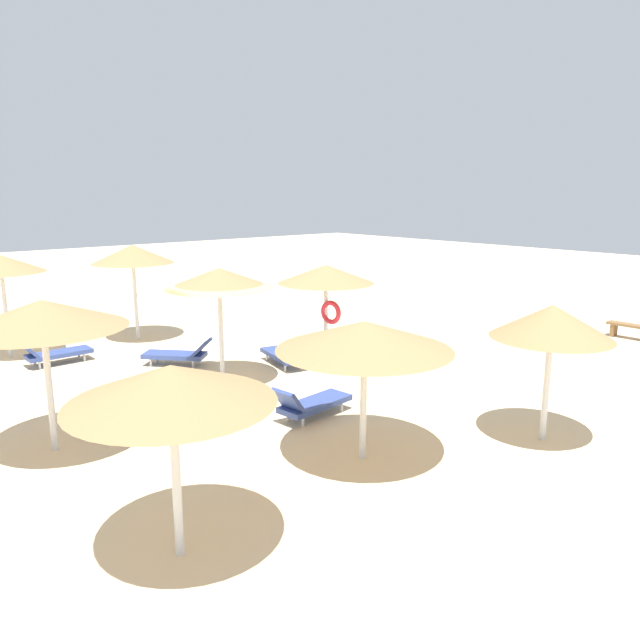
{
  "coord_description": "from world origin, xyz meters",
  "views": [
    {
      "loc": [
        12.24,
        -7.51,
        4.68
      ],
      "look_at": [
        0.0,
        3.0,
        1.2
      ],
      "focal_mm": 33.24,
      "sensor_mm": 36.0,
      "label": 1
    }
  ],
  "objects_px": {
    "lounger_4": "(179,354)",
    "lounger_5": "(54,353)",
    "lounger_2": "(311,403)",
    "parasol_5": "(0,264)",
    "parasol_2": "(364,336)",
    "lounger_3": "(130,408)",
    "bench_0": "(631,329)",
    "parasol_0": "(133,254)",
    "parasol_4": "(219,279)",
    "parasol_1": "(326,275)",
    "lounger_0": "(89,321)",
    "lounger_1": "(285,355)",
    "parasol_7": "(171,385)",
    "parasol_8": "(552,322)",
    "parasol_3": "(42,315)"
  },
  "relations": [
    {
      "from": "parasol_5",
      "to": "parasol_7",
      "type": "bearing_deg",
      "value": -3.99
    },
    {
      "from": "parasol_0",
      "to": "lounger_2",
      "type": "xyz_separation_m",
      "value": [
        9.02,
        -0.16,
        -2.43
      ]
    },
    {
      "from": "parasol_1",
      "to": "bench_0",
      "type": "distance_m",
      "value": 10.34
    },
    {
      "from": "parasol_4",
      "to": "parasol_8",
      "type": "bearing_deg",
      "value": 22.02
    },
    {
      "from": "parasol_7",
      "to": "lounger_3",
      "type": "xyz_separation_m",
      "value": [
        -4.81,
        1.39,
        -2.03
      ]
    },
    {
      "from": "parasol_5",
      "to": "parasol_7",
      "type": "relative_size",
      "value": 1.12
    },
    {
      "from": "bench_0",
      "to": "parasol_5",
      "type": "bearing_deg",
      "value": -124.36
    },
    {
      "from": "parasol_4",
      "to": "lounger_3",
      "type": "relative_size",
      "value": 1.47
    },
    {
      "from": "parasol_3",
      "to": "bench_0",
      "type": "xyz_separation_m",
      "value": [
        3.38,
        16.97,
        -2.22
      ]
    },
    {
      "from": "parasol_7",
      "to": "lounger_4",
      "type": "bearing_deg",
      "value": 152.46
    },
    {
      "from": "parasol_2",
      "to": "lounger_4",
      "type": "relative_size",
      "value": 1.7
    },
    {
      "from": "lounger_4",
      "to": "parasol_5",
      "type": "bearing_deg",
      "value": -140.28
    },
    {
      "from": "parasol_0",
      "to": "lounger_3",
      "type": "bearing_deg",
      "value": -25.01
    },
    {
      "from": "lounger_0",
      "to": "lounger_3",
      "type": "xyz_separation_m",
      "value": [
        9.14,
        -2.45,
        -0.0
      ]
    },
    {
      "from": "parasol_0",
      "to": "parasol_7",
      "type": "xyz_separation_m",
      "value": [
        11.63,
        -4.57,
        -0.4
      ]
    },
    {
      "from": "parasol_5",
      "to": "lounger_0",
      "type": "bearing_deg",
      "value": 123.16
    },
    {
      "from": "parasol_7",
      "to": "bench_0",
      "type": "height_order",
      "value": "parasol_7"
    },
    {
      "from": "lounger_3",
      "to": "lounger_1",
      "type": "bearing_deg",
      "value": 103.51
    },
    {
      "from": "parasol_2",
      "to": "lounger_3",
      "type": "bearing_deg",
      "value": -149.97
    },
    {
      "from": "parasol_3",
      "to": "bench_0",
      "type": "height_order",
      "value": "parasol_3"
    },
    {
      "from": "bench_0",
      "to": "lounger_3",
      "type": "bearing_deg",
      "value": -103.58
    },
    {
      "from": "parasol_5",
      "to": "lounger_2",
      "type": "distance_m",
      "value": 10.32
    },
    {
      "from": "parasol_2",
      "to": "lounger_4",
      "type": "height_order",
      "value": "parasol_2"
    },
    {
      "from": "lounger_3",
      "to": "lounger_5",
      "type": "relative_size",
      "value": 1.06
    },
    {
      "from": "bench_0",
      "to": "lounger_2",
      "type": "bearing_deg",
      "value": -96.92
    },
    {
      "from": "parasol_0",
      "to": "parasol_4",
      "type": "xyz_separation_m",
      "value": [
        5.76,
        -0.32,
        -0.12
      ]
    },
    {
      "from": "lounger_4",
      "to": "lounger_5",
      "type": "height_order",
      "value": "lounger_5"
    },
    {
      "from": "lounger_0",
      "to": "parasol_3",
      "type": "bearing_deg",
      "value": -23.19
    },
    {
      "from": "lounger_0",
      "to": "lounger_5",
      "type": "relative_size",
      "value": 1.03
    },
    {
      "from": "parasol_5",
      "to": "parasol_2",
      "type": "bearing_deg",
      "value": 14.86
    },
    {
      "from": "lounger_0",
      "to": "lounger_1",
      "type": "height_order",
      "value": "lounger_1"
    },
    {
      "from": "parasol_2",
      "to": "lounger_5",
      "type": "relative_size",
      "value": 1.66
    },
    {
      "from": "lounger_4",
      "to": "parasol_3",
      "type": "bearing_deg",
      "value": -51.33
    },
    {
      "from": "parasol_2",
      "to": "lounger_5",
      "type": "height_order",
      "value": "parasol_2"
    },
    {
      "from": "parasol_5",
      "to": "bench_0",
      "type": "height_order",
      "value": "parasol_5"
    },
    {
      "from": "parasol_4",
      "to": "lounger_0",
      "type": "distance_m",
      "value": 8.42
    },
    {
      "from": "parasol_5",
      "to": "parasol_4",
      "type": "bearing_deg",
      "value": 29.18
    },
    {
      "from": "lounger_3",
      "to": "parasol_3",
      "type": "bearing_deg",
      "value": -78.31
    },
    {
      "from": "parasol_1",
      "to": "lounger_5",
      "type": "relative_size",
      "value": 1.49
    },
    {
      "from": "lounger_3",
      "to": "bench_0",
      "type": "xyz_separation_m",
      "value": [
        3.71,
        15.36,
        0.03
      ]
    },
    {
      "from": "parasol_5",
      "to": "lounger_1",
      "type": "bearing_deg",
      "value": 42.49
    },
    {
      "from": "parasol_1",
      "to": "lounger_5",
      "type": "xyz_separation_m",
      "value": [
        -4.14,
        -6.41,
        -2.04
      ]
    },
    {
      "from": "lounger_4",
      "to": "parasol_7",
      "type": "bearing_deg",
      "value": -27.54
    },
    {
      "from": "lounger_5",
      "to": "lounger_2",
      "type": "bearing_deg",
      "value": 20.26
    },
    {
      "from": "parasol_1",
      "to": "parasol_8",
      "type": "relative_size",
      "value": 1.05
    },
    {
      "from": "parasol_7",
      "to": "lounger_0",
      "type": "relative_size",
      "value": 1.37
    },
    {
      "from": "lounger_1",
      "to": "lounger_2",
      "type": "relative_size",
      "value": 1.02
    },
    {
      "from": "parasol_3",
      "to": "lounger_0",
      "type": "distance_m",
      "value": 10.55
    },
    {
      "from": "lounger_0",
      "to": "bench_0",
      "type": "distance_m",
      "value": 18.22
    },
    {
      "from": "parasol_1",
      "to": "lounger_3",
      "type": "bearing_deg",
      "value": -78.22
    }
  ]
}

